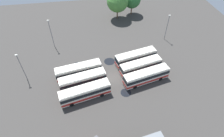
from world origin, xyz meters
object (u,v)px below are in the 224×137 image
at_px(bus_row0_slot1, 141,66).
at_px(bus_row1_slot0, 79,70).
at_px(bus_row1_slot1, 83,80).
at_px(bus_row0_slot0, 136,57).
at_px(tree_east_edge, 118,1).
at_px(lamp_post_by_building, 21,66).
at_px(bus_row0_slot2, 146,76).
at_px(bus_row1_slot2, 85,92).
at_px(lamp_post_mid_lot, 51,33).
at_px(lamp_post_far_corner, 167,26).

xyz_separation_m(bus_row0_slot1, bus_row1_slot0, (15.78, -1.01, 0.00)).
height_order(bus_row0_slot1, bus_row1_slot1, same).
relative_size(bus_row0_slot0, bus_row1_slot0, 0.99).
relative_size(bus_row0_slot0, bus_row1_slot1, 1.02).
distance_m(bus_row0_slot1, bus_row1_slot1, 15.15).
height_order(bus_row1_slot1, tree_east_edge, tree_east_edge).
bearing_deg(tree_east_edge, lamp_post_by_building, 43.13).
xyz_separation_m(bus_row0_slot2, lamp_post_by_building, (29.41, -5.46, 2.60)).
bearing_deg(bus_row1_slot2, bus_row1_slot0, -80.92).
bearing_deg(lamp_post_mid_lot, tree_east_edge, -147.61).
relative_size(bus_row1_slot2, lamp_post_by_building, 1.48).
xyz_separation_m(bus_row0_slot2, bus_row1_slot0, (16.22, -4.58, -0.00)).
relative_size(bus_row1_slot0, bus_row1_slot2, 0.99).
distance_m(bus_row1_slot0, lamp_post_by_building, 13.47).
bearing_deg(bus_row0_slot1, tree_east_edge, -87.86).
distance_m(bus_row1_slot1, lamp_post_far_corner, 30.58).
distance_m(bus_row0_slot1, lamp_post_far_corner, 17.37).
bearing_deg(tree_east_edge, bus_row0_slot1, 92.14).
bearing_deg(lamp_post_far_corner, bus_row0_slot2, 56.15).
xyz_separation_m(bus_row0_slot1, bus_row0_slot2, (-0.44, 3.57, 0.00)).
bearing_deg(bus_row0_slot0, tree_east_edge, -88.45).
relative_size(bus_row0_slot2, bus_row1_slot2, 1.00).
xyz_separation_m(bus_row1_slot2, lamp_post_mid_lot, (8.18, -20.53, 3.14)).
bearing_deg(bus_row1_slot0, lamp_post_mid_lot, -62.07).
height_order(bus_row0_slot2, lamp_post_mid_lot, lamp_post_mid_lot).
relative_size(bus_row1_slot1, tree_east_edge, 1.13).
relative_size(bus_row0_slot0, lamp_post_mid_lot, 1.29).
distance_m(bus_row0_slot1, bus_row0_slot2, 3.60).
bearing_deg(bus_row1_slot1, bus_row0_slot1, -170.74).
height_order(lamp_post_far_corner, lamp_post_by_building, lamp_post_far_corner).
xyz_separation_m(bus_row0_slot0, bus_row0_slot2, (-0.83, 7.22, 0.00)).
bearing_deg(bus_row0_slot1, bus_row1_slot0, -3.67).
xyz_separation_m(bus_row0_slot0, tree_east_edge, (0.66, -24.40, 4.61)).
height_order(bus_row0_slot1, bus_row1_slot2, same).
bearing_deg(lamp_post_by_building, bus_row0_slot1, 176.27).
distance_m(bus_row0_slot2, bus_row1_slot1, 15.43).
xyz_separation_m(bus_row0_slot0, lamp_post_far_corner, (-11.80, -9.14, 2.80)).
bearing_deg(bus_row0_slot0, lamp_post_mid_lot, -25.31).
bearing_deg(bus_row1_slot1, bus_row1_slot2, 94.92).
relative_size(bus_row0_slot2, lamp_post_by_building, 1.48).
xyz_separation_m(bus_row1_slot2, tree_east_edge, (-13.57, -34.32, 4.61)).
relative_size(bus_row1_slot0, tree_east_edge, 1.15).
bearing_deg(bus_row1_slot1, lamp_post_far_corner, -149.99).
relative_size(bus_row1_slot2, lamp_post_far_corner, 1.41).
bearing_deg(bus_row1_slot2, lamp_post_far_corner, -143.78).
xyz_separation_m(bus_row0_slot0, bus_row1_slot0, (15.40, 2.64, 0.00)).
xyz_separation_m(bus_row0_slot1, lamp_post_mid_lot, (22.80, -14.25, 3.14)).
xyz_separation_m(lamp_post_by_building, tree_east_edge, (-27.92, -26.16, 2.01)).
height_order(bus_row1_slot2, tree_east_edge, tree_east_edge).
xyz_separation_m(lamp_post_far_corner, lamp_post_by_building, (40.39, 10.90, -0.20)).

